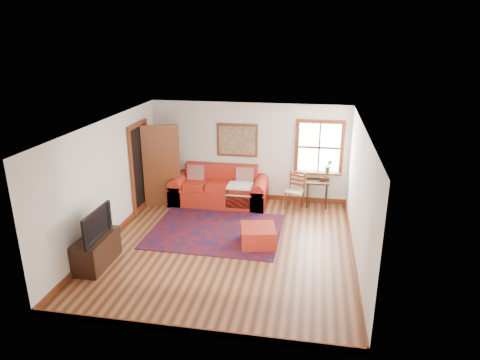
% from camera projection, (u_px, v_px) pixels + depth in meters
% --- Properties ---
extents(ground, '(5.50, 5.50, 0.00)m').
position_uv_depth(ground, '(228.00, 246.00, 8.71)').
color(ground, '#492313').
rests_on(ground, ground).
extents(room_envelope, '(5.04, 5.54, 2.52)m').
position_uv_depth(room_envelope, '(227.00, 169.00, 8.19)').
color(room_envelope, silver).
rests_on(room_envelope, ground).
extents(window, '(1.18, 0.20, 1.38)m').
position_uv_depth(window, '(320.00, 153.00, 10.51)').
color(window, white).
rests_on(window, ground).
extents(doorway, '(0.89, 1.08, 2.14)m').
position_uv_depth(doorway, '(153.00, 165.00, 10.38)').
color(doorway, black).
rests_on(doorway, ground).
extents(framed_artwork, '(1.05, 0.07, 0.85)m').
position_uv_depth(framed_artwork, '(237.00, 140.00, 10.78)').
color(framed_artwork, brown).
rests_on(framed_artwork, ground).
extents(persian_rug, '(2.84, 2.29, 0.02)m').
position_uv_depth(persian_rug, '(216.00, 231.00, 9.37)').
color(persian_rug, '#590F0C').
rests_on(persian_rug, ground).
extents(red_leather_sofa, '(2.40, 0.99, 0.94)m').
position_uv_depth(red_leather_sofa, '(220.00, 191.00, 10.85)').
color(red_leather_sofa, '#AD2516').
rests_on(red_leather_sofa, ground).
extents(red_ottoman, '(0.82, 0.82, 0.39)m').
position_uv_depth(red_ottoman, '(258.00, 236.00, 8.71)').
color(red_ottoman, '#AD2516').
rests_on(red_ottoman, ground).
extents(side_table, '(0.56, 0.42, 0.67)m').
position_uv_depth(side_table, '(317.00, 185.00, 10.54)').
color(side_table, black).
rests_on(side_table, ground).
extents(ladder_back_chair, '(0.51, 0.50, 0.89)m').
position_uv_depth(ladder_back_chair, '(295.00, 189.00, 10.49)').
color(ladder_back_chair, tan).
rests_on(ladder_back_chair, ground).
extents(media_cabinet, '(0.48, 1.06, 0.58)m').
position_uv_depth(media_cabinet, '(97.00, 251.00, 7.93)').
color(media_cabinet, black).
rests_on(media_cabinet, ground).
extents(television, '(0.13, 0.99, 0.57)m').
position_uv_depth(television, '(92.00, 224.00, 7.67)').
color(television, black).
rests_on(television, media_cabinet).
extents(candle_hurricane, '(0.12, 0.12, 0.18)m').
position_uv_depth(candle_hurricane, '(108.00, 222.00, 8.21)').
color(candle_hurricane, silver).
rests_on(candle_hurricane, media_cabinet).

